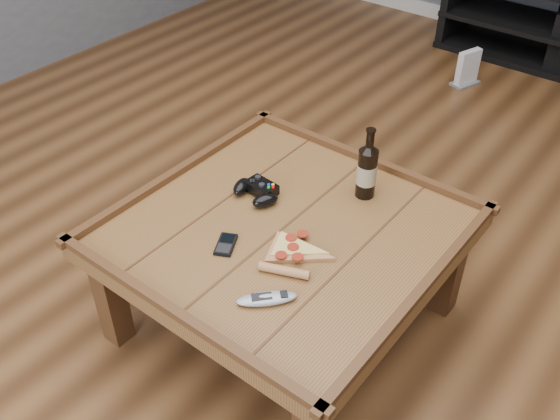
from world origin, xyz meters
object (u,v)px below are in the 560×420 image
Objects in this scene: game_console at (467,69)px; media_console at (558,26)px; remote_control at (267,299)px; beer_bottle at (367,170)px; pizza_slice at (292,253)px; coffee_table at (285,241)px; game_controller at (257,191)px; smartphone at (226,244)px.

media_console is at bearing 82.36° from game_console.
media_console is 8.58× the size of remote_control.
pizza_slice is (-0.01, -0.40, -0.10)m from beer_bottle.
media_console is (0.00, 2.75, -0.15)m from coffee_table.
beer_bottle is 0.41m from pizza_slice.
game_console is (-0.46, 2.44, -0.37)m from remote_control.
beer_bottle is (0.11, -2.44, 0.31)m from media_console.
game_controller is at bearing 127.30° from pizza_slice.
remote_control is (0.34, -0.36, -0.01)m from game_controller.
media_console is at bearing 61.23° from smartphone.
beer_bottle is 0.82× the size of pizza_slice.
pizza_slice is (0.27, -0.16, -0.01)m from game_controller.
remote_control is 2.51m from game_console.
media_console is 4.40× the size of pizza_slice.
beer_bottle reaches higher than game_controller.
game_controller is 0.27m from smartphone.
smartphone is at bearing -159.22° from remote_control.
pizza_slice reaches higher than smartphone.
smartphone is (-0.09, -2.94, 0.21)m from media_console.
beer_bottle is at bearing -58.94° from game_console.
pizza_slice is at bearing -43.37° from coffee_table.
media_console reaches higher than smartphone.
coffee_table is at bearing -15.97° from game_controller.
game_console is at bearing 143.96° from remote_control.
media_console is 2.70m from game_controller.
game_console is at bearing 68.00° from smartphone.
beer_bottle is at bearing 45.26° from game_controller.
media_console is 5.38× the size of beer_bottle.
media_console is 2.95m from smartphone.
remote_control is 0.76× the size of game_console.
game_controller reaches higher than smartphone.
media_console reaches higher than game_console.
game_controller is 2.12m from game_console.
coffee_table is at bearing 114.48° from pizza_slice.
beer_bottle is 0.61m from remote_control.
remote_control is at bearing -86.97° from media_console.
beer_bottle reaches higher than game_console.
game_controller is 1.18× the size of remote_control.
coffee_table is 4.80× the size of game_console.
coffee_table is 0.15m from pizza_slice.
beer_bottle is 0.38m from game_controller.
smartphone is at bearing -175.35° from pizza_slice.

